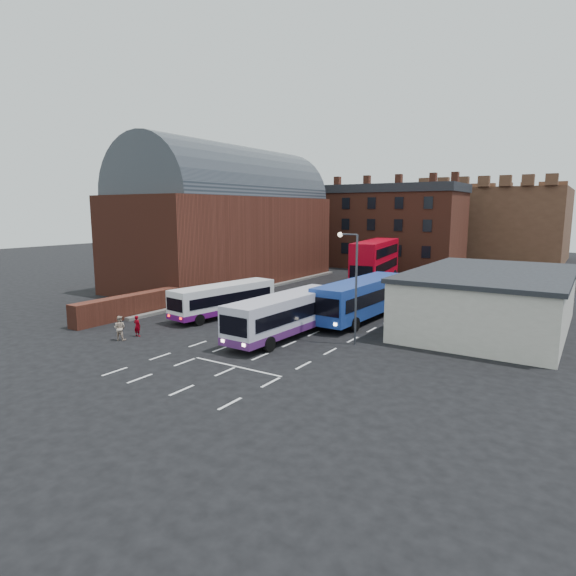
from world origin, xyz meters
The scene contains 13 objects.
ground centered at (0.00, 0.00, 0.00)m, with size 180.00×180.00×0.00m, color black.
railway_station centered at (-15.50, 21.00, 7.64)m, with size 12.00×28.00×16.00m.
forecourt_wall centered at (-10.20, 2.00, 0.90)m, with size 1.20×10.00×1.80m, color #602B1E.
cream_building centered at (15.00, 14.00, 2.16)m, with size 10.40×16.40×4.25m.
brick_terrace centered at (-6.00, 46.00, 5.50)m, with size 22.00×10.00×11.00m, color brown.
castle_keep centered at (6.00, 66.00, 6.00)m, with size 22.00×22.00×12.00m, color brown.
bus_white_outbound centered at (-3.93, 6.49, 1.54)m, with size 3.60×9.81×2.62m.
bus_white_inbound centered at (3.82, 3.74, 1.71)m, with size 2.98×10.70×2.90m.
bus_blue centered at (6.00, 11.39, 1.86)m, with size 3.21×11.64×3.15m.
bus_red_double centered at (-0.60, 29.89, 2.66)m, with size 4.77×12.81×5.01m.
street_lamp centered at (8.35, 4.66, 4.34)m, with size 1.47×0.32×7.19m.
pedestrian_red centered at (-4.82, -1.62, 0.73)m, with size 0.53×0.35×1.46m, color #7A000B.
pedestrian_beige centered at (-5.00, -2.91, 0.83)m, with size 0.81×0.63×1.66m, color #C8AF98.
Camera 1 is at (21.29, -22.97, 8.62)m, focal length 30.00 mm.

